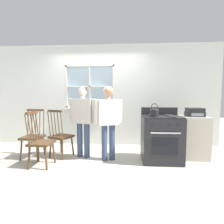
{
  "coord_description": "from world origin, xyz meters",
  "views": [
    {
      "loc": [
        0.68,
        -3.35,
        1.31
      ],
      "look_at": [
        0.44,
        0.23,
        1.0
      ],
      "focal_mm": 28.0,
      "sensor_mm": 36.0,
      "label": 1
    }
  ],
  "objects_px": {
    "person_teen_center": "(108,116)",
    "kettle": "(154,112)",
    "chair_by_window": "(33,137)",
    "chair_center_cluster": "(61,136)",
    "stove": "(161,138)",
    "potted_plant": "(93,104)",
    "side_counter": "(193,137)",
    "chair_near_wall": "(40,142)",
    "stereo": "(195,112)",
    "person_elderly_left": "(83,116)"
  },
  "relations": [
    {
      "from": "chair_by_window",
      "to": "stereo",
      "type": "relative_size",
      "value": 3.06
    },
    {
      "from": "kettle",
      "to": "potted_plant",
      "type": "relative_size",
      "value": 0.76
    },
    {
      "from": "stove",
      "to": "chair_by_window",
      "type": "bearing_deg",
      "value": 179.26
    },
    {
      "from": "chair_by_window",
      "to": "kettle",
      "type": "bearing_deg",
      "value": -4.75
    },
    {
      "from": "chair_center_cluster",
      "to": "person_elderly_left",
      "type": "xyz_separation_m",
      "value": [
        0.5,
        0.01,
        0.46
      ]
    },
    {
      "from": "chair_center_cluster",
      "to": "stove",
      "type": "xyz_separation_m",
      "value": [
        2.14,
        -0.11,
        0.02
      ]
    },
    {
      "from": "side_counter",
      "to": "stereo",
      "type": "distance_m",
      "value": 0.54
    },
    {
      "from": "side_counter",
      "to": "stereo",
      "type": "relative_size",
      "value": 2.65
    },
    {
      "from": "chair_by_window",
      "to": "chair_center_cluster",
      "type": "distance_m",
      "value": 0.59
    },
    {
      "from": "chair_by_window",
      "to": "person_elderly_left",
      "type": "bearing_deg",
      "value": 3.45
    },
    {
      "from": "chair_near_wall",
      "to": "stereo",
      "type": "xyz_separation_m",
      "value": [
        3.06,
        0.64,
        0.53
      ]
    },
    {
      "from": "chair_center_cluster",
      "to": "stove",
      "type": "height_order",
      "value": "stove"
    },
    {
      "from": "stove",
      "to": "stereo",
      "type": "height_order",
      "value": "stove"
    },
    {
      "from": "person_teen_center",
      "to": "stereo",
      "type": "xyz_separation_m",
      "value": [
        1.81,
        0.23,
        0.07
      ]
    },
    {
      "from": "chair_by_window",
      "to": "stove",
      "type": "xyz_separation_m",
      "value": [
        2.73,
        -0.04,
        0.02
      ]
    },
    {
      "from": "potted_plant",
      "to": "stereo",
      "type": "relative_size",
      "value": 0.96
    },
    {
      "from": "person_elderly_left",
      "to": "potted_plant",
      "type": "distance_m",
      "value": 1.0
    },
    {
      "from": "person_elderly_left",
      "to": "kettle",
      "type": "height_order",
      "value": "person_elderly_left"
    },
    {
      "from": "stove",
      "to": "chair_center_cluster",
      "type": "bearing_deg",
      "value": 177.19
    },
    {
      "from": "stove",
      "to": "kettle",
      "type": "distance_m",
      "value": 0.59
    },
    {
      "from": "stove",
      "to": "person_teen_center",
      "type": "bearing_deg",
      "value": -179.06
    },
    {
      "from": "kettle",
      "to": "potted_plant",
      "type": "xyz_separation_m",
      "value": [
        -1.41,
        1.23,
        0.09
      ]
    },
    {
      "from": "person_teen_center",
      "to": "kettle",
      "type": "height_order",
      "value": "person_teen_center"
    },
    {
      "from": "chair_center_cluster",
      "to": "side_counter",
      "type": "distance_m",
      "value": 2.87
    },
    {
      "from": "chair_near_wall",
      "to": "side_counter",
      "type": "height_order",
      "value": "chair_near_wall"
    },
    {
      "from": "person_teen_center",
      "to": "potted_plant",
      "type": "distance_m",
      "value": 1.24
    },
    {
      "from": "stereo",
      "to": "side_counter",
      "type": "bearing_deg",
      "value": 90.0
    },
    {
      "from": "person_elderly_left",
      "to": "chair_by_window",
      "type": "bearing_deg",
      "value": -162.57
    },
    {
      "from": "chair_by_window",
      "to": "potted_plant",
      "type": "bearing_deg",
      "value": 41.98
    },
    {
      "from": "stove",
      "to": "potted_plant",
      "type": "relative_size",
      "value": 3.32
    },
    {
      "from": "person_teen_center",
      "to": "kettle",
      "type": "relative_size",
      "value": 6.16
    },
    {
      "from": "stove",
      "to": "side_counter",
      "type": "distance_m",
      "value": 0.77
    },
    {
      "from": "chair_center_cluster",
      "to": "side_counter",
      "type": "height_order",
      "value": "chair_center_cluster"
    },
    {
      "from": "stove",
      "to": "potted_plant",
      "type": "xyz_separation_m",
      "value": [
        -1.59,
        1.1,
        0.64
      ]
    },
    {
      "from": "chair_near_wall",
      "to": "kettle",
      "type": "height_order",
      "value": "kettle"
    },
    {
      "from": "chair_near_wall",
      "to": "chair_center_cluster",
      "type": "bearing_deg",
      "value": -19.72
    },
    {
      "from": "chair_by_window",
      "to": "potted_plant",
      "type": "height_order",
      "value": "potted_plant"
    },
    {
      "from": "chair_center_cluster",
      "to": "side_counter",
      "type": "relative_size",
      "value": 1.16
    },
    {
      "from": "chair_by_window",
      "to": "potted_plant",
      "type": "distance_m",
      "value": 1.69
    },
    {
      "from": "kettle",
      "to": "potted_plant",
      "type": "bearing_deg",
      "value": 138.93
    },
    {
      "from": "person_teen_center",
      "to": "stove",
      "type": "bearing_deg",
      "value": -17.86
    },
    {
      "from": "person_teen_center",
      "to": "chair_by_window",
      "type": "bearing_deg",
      "value": 159.35
    },
    {
      "from": "person_teen_center",
      "to": "side_counter",
      "type": "bearing_deg",
      "value": -10.8
    },
    {
      "from": "chair_near_wall",
      "to": "potted_plant",
      "type": "height_order",
      "value": "potted_plant"
    },
    {
      "from": "chair_near_wall",
      "to": "kettle",
      "type": "relative_size",
      "value": 4.22
    },
    {
      "from": "chair_by_window",
      "to": "chair_center_cluster",
      "type": "relative_size",
      "value": 1.0
    },
    {
      "from": "stove",
      "to": "potted_plant",
      "type": "height_order",
      "value": "potted_plant"
    },
    {
      "from": "person_teen_center",
      "to": "side_counter",
      "type": "xyz_separation_m",
      "value": [
        1.81,
        0.25,
        -0.47
      ]
    },
    {
      "from": "person_teen_center",
      "to": "chair_near_wall",
      "type": "bearing_deg",
      "value": 179.19
    },
    {
      "from": "chair_near_wall",
      "to": "stereo",
      "type": "bearing_deg",
      "value": -77.48
    }
  ]
}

